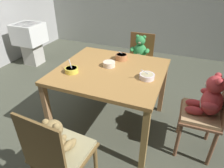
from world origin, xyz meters
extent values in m
cube|color=#474A3C|center=(0.00, 0.00, -0.02)|extent=(5.20, 5.20, 0.04)
cube|color=#A2733B|center=(0.00, 0.00, 0.71)|extent=(1.11, 1.02, 0.04)
cube|color=#976D46|center=(-0.51, -0.47, 0.35)|extent=(0.06, 0.06, 0.69)
cube|color=olive|center=(0.51, -0.47, 0.35)|extent=(0.06, 0.06, 0.69)
cube|color=#A07047|center=(-0.51, 0.47, 0.35)|extent=(0.06, 0.06, 0.69)
cube|color=#A26C42|center=(0.51, 0.47, 0.35)|extent=(0.06, 0.06, 0.69)
cube|color=brown|center=(-0.02, -0.90, 0.43)|extent=(0.44, 0.42, 0.02)
cube|color=brown|center=(-0.03, -1.09, 0.67)|extent=(0.38, 0.05, 0.45)
cylinder|color=brown|center=(0.17, -0.75, 0.21)|extent=(0.04, 0.04, 0.42)
cylinder|color=brown|center=(-0.18, -0.72, 0.21)|extent=(0.04, 0.04, 0.42)
cube|color=tan|center=(-0.02, -0.90, 0.46)|extent=(0.40, 0.39, 0.04)
ellipsoid|color=#967C4B|center=(-0.02, -0.97, 0.58)|extent=(0.18, 0.16, 0.20)
ellipsoid|color=#D8BC8A|center=(-0.02, -0.92, 0.57)|extent=(0.10, 0.06, 0.12)
sphere|color=#967C4B|center=(-0.02, -0.96, 0.73)|extent=(0.13, 0.13, 0.13)
ellipsoid|color=#D8BC8A|center=(-0.02, -0.91, 0.72)|extent=(0.06, 0.05, 0.04)
sphere|color=#967C4B|center=(0.02, -0.97, 0.77)|extent=(0.05, 0.05, 0.05)
sphere|color=#967C4B|center=(-0.07, -0.96, 0.77)|extent=(0.05, 0.05, 0.05)
ellipsoid|color=#967C4B|center=(0.07, -0.95, 0.60)|extent=(0.06, 0.11, 0.05)
ellipsoid|color=#967C4B|center=(-0.12, -0.94, 0.60)|extent=(0.06, 0.11, 0.05)
ellipsoid|color=#967C4B|center=(0.03, -0.87, 0.51)|extent=(0.07, 0.13, 0.06)
ellipsoid|color=#967C4B|center=(-0.06, -0.86, 0.51)|extent=(0.07, 0.13, 0.06)
cube|color=brown|center=(0.07, 0.90, 0.43)|extent=(0.40, 0.41, 0.02)
cube|color=brown|center=(0.07, 1.09, 0.64)|extent=(0.36, 0.03, 0.38)
cylinder|color=brown|center=(-0.09, 0.73, 0.21)|extent=(0.04, 0.04, 0.42)
cylinder|color=brown|center=(0.24, 0.74, 0.21)|extent=(0.04, 0.04, 0.42)
cylinder|color=brown|center=(-0.10, 1.06, 0.21)|extent=(0.04, 0.04, 0.42)
cylinder|color=brown|center=(0.23, 1.07, 0.21)|extent=(0.04, 0.04, 0.42)
cube|color=tan|center=(0.07, 0.90, 0.46)|extent=(0.37, 0.38, 0.04)
ellipsoid|color=#308543|center=(0.07, 0.97, 0.59)|extent=(0.20, 0.17, 0.23)
ellipsoid|color=#C6C28F|center=(0.07, 0.92, 0.58)|extent=(0.11, 0.06, 0.14)
sphere|color=#308543|center=(0.07, 0.96, 0.76)|extent=(0.14, 0.14, 0.14)
ellipsoid|color=#C6C28F|center=(0.07, 0.91, 0.75)|extent=(0.06, 0.05, 0.04)
sphere|color=#308543|center=(0.02, 0.97, 0.81)|extent=(0.05, 0.05, 0.05)
sphere|color=#308543|center=(0.12, 0.97, 0.81)|extent=(0.05, 0.05, 0.05)
ellipsoid|color=#308543|center=(-0.04, 0.94, 0.62)|extent=(0.07, 0.13, 0.06)
ellipsoid|color=#308543|center=(0.18, 0.95, 0.62)|extent=(0.07, 0.13, 0.06)
ellipsoid|color=#308543|center=(0.02, 0.85, 0.51)|extent=(0.07, 0.15, 0.07)
ellipsoid|color=#308543|center=(0.13, 0.85, 0.51)|extent=(0.07, 0.15, 0.07)
cube|color=brown|center=(0.94, -0.04, 0.43)|extent=(0.38, 0.42, 0.02)
cylinder|color=brown|center=(0.79, 0.13, 0.21)|extent=(0.04, 0.04, 0.42)
cylinder|color=brown|center=(0.80, -0.21, 0.21)|extent=(0.04, 0.04, 0.42)
cylinder|color=brown|center=(1.09, 0.14, 0.21)|extent=(0.04, 0.04, 0.42)
cylinder|color=brown|center=(1.10, -0.21, 0.21)|extent=(0.04, 0.04, 0.42)
cube|color=tan|center=(0.94, -0.04, 0.46)|extent=(0.35, 0.38, 0.04)
ellipsoid|color=#B63739|center=(1.01, -0.03, 0.61)|extent=(0.19, 0.22, 0.25)
ellipsoid|color=#C5B29B|center=(0.95, -0.04, 0.59)|extent=(0.07, 0.12, 0.15)
sphere|color=#B63739|center=(1.00, -0.03, 0.79)|extent=(0.16, 0.16, 0.16)
ellipsoid|color=#C5B29B|center=(0.94, -0.04, 0.78)|extent=(0.06, 0.06, 0.05)
sphere|color=#B63739|center=(1.01, 0.02, 0.85)|extent=(0.06, 0.06, 0.06)
sphere|color=#B63739|center=(1.01, -0.09, 0.85)|extent=(0.06, 0.06, 0.06)
ellipsoid|color=#B63739|center=(0.98, 0.09, 0.64)|extent=(0.14, 0.07, 0.07)
ellipsoid|color=#B63739|center=(0.98, -0.16, 0.64)|extent=(0.14, 0.07, 0.07)
ellipsoid|color=#B63739|center=(0.87, 0.02, 0.52)|extent=(0.17, 0.08, 0.08)
ellipsoid|color=#B63739|center=(0.88, -0.10, 0.52)|extent=(0.17, 0.08, 0.08)
cylinder|color=silver|center=(0.40, -0.05, 0.76)|extent=(0.15, 0.15, 0.05)
cylinder|color=silver|center=(0.40, -0.05, 0.74)|extent=(0.08, 0.08, 0.01)
cylinder|color=#C9BB8D|center=(0.40, -0.05, 0.77)|extent=(0.12, 0.12, 0.01)
cylinder|color=#BCBCC1|center=(0.38, -0.07, 0.81)|extent=(0.07, 0.09, 0.07)
ellipsoid|color=#BCBCC1|center=(0.41, -0.04, 0.77)|extent=(0.04, 0.04, 0.01)
cylinder|color=yellow|center=(-0.34, -0.20, 0.76)|extent=(0.14, 0.14, 0.05)
cylinder|color=yellow|center=(-0.34, -0.20, 0.74)|extent=(0.08, 0.08, 0.01)
cylinder|color=beige|center=(-0.34, -0.20, 0.78)|extent=(0.11, 0.11, 0.01)
cylinder|color=#BCBCC1|center=(-0.36, -0.18, 0.81)|extent=(0.07, 0.07, 0.07)
ellipsoid|color=#BCBCC1|center=(-0.33, -0.21, 0.77)|extent=(0.04, 0.04, 0.01)
cylinder|color=#BB7548|center=(0.02, 0.29, 0.76)|extent=(0.14, 0.14, 0.06)
cylinder|color=#BB7548|center=(0.02, 0.29, 0.74)|extent=(0.08, 0.08, 0.01)
cylinder|color=beige|center=(0.02, 0.29, 0.79)|extent=(0.11, 0.11, 0.01)
cylinder|color=#BCBCC1|center=(0.02, 0.26, 0.83)|extent=(0.01, 0.10, 0.07)
ellipsoid|color=#BCBCC1|center=(0.02, 0.30, 0.78)|extent=(0.02, 0.03, 0.01)
cylinder|color=beige|center=(-0.04, 0.07, 0.76)|extent=(0.13, 0.13, 0.05)
cylinder|color=beige|center=(-0.04, 0.07, 0.74)|extent=(0.07, 0.07, 0.01)
cylinder|color=beige|center=(-0.04, 0.07, 0.78)|extent=(0.11, 0.11, 0.01)
cube|color=#B7B2A8|center=(-2.05, 1.05, 0.21)|extent=(0.29, 0.28, 0.42)
cube|color=white|center=(-2.05, 1.05, 0.60)|extent=(0.48, 0.46, 0.36)
cube|color=#38383D|center=(-2.05, 1.05, 0.74)|extent=(0.39, 0.37, 0.08)
camera|label=1|loc=(0.72, -1.74, 1.67)|focal=31.98mm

